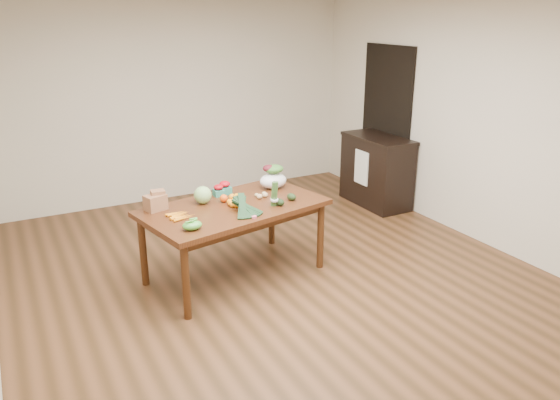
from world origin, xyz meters
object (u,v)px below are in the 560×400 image
dining_table (235,241)px  mandarin_cluster (236,201)px  cabbage (203,195)px  cabinet (377,171)px  salad_bag (273,178)px  asparagus_bundle (274,194)px  kale_bunch (247,207)px  paper_bag (155,201)px

dining_table → mandarin_cluster: 0.42m
cabbage → cabinet: bearing=17.6°
cabbage → dining_table: bearing=-38.0°
dining_table → salad_bag: (0.58, 0.30, 0.49)m
cabbage → asparagus_bundle: 0.70m
cabinet → asparagus_bundle: asparagus_bundle is taller
cabbage → kale_bunch: (0.25, -0.49, -0.01)m
paper_bag → salad_bag: (1.28, 0.07, 0.02)m
cabinet → paper_bag: bearing=-165.3°
dining_table → mandarin_cluster: size_ratio=9.61×
paper_bag → dining_table: bearing=-17.7°
cabinet → paper_bag: cabinet is taller
paper_bag → salad_bag: salad_bag is taller
cabinet → cabbage: size_ratio=5.94×
cabinet → cabbage: 2.96m
cabbage → asparagus_bundle: asparagus_bundle is taller
cabbage → salad_bag: size_ratio=0.58×
cabinet → salad_bag: size_ratio=3.47×
dining_table → paper_bag: paper_bag is taller
mandarin_cluster → dining_table: bearing=121.3°
salad_bag → mandarin_cluster: bearing=-150.8°
kale_bunch → salad_bag: size_ratio=1.36×
dining_table → salad_bag: size_ratio=5.89×
kale_bunch → salad_bag: salad_bag is taller
cabinet → kale_bunch: cabinet is taller
dining_table → kale_bunch: bearing=-100.0°
cabinet → asparagus_bundle: 2.60m
cabbage → kale_bunch: cabbage is taller
dining_table → cabbage: (-0.24, 0.19, 0.46)m
cabinet → asparagus_bundle: (-2.22, -1.28, 0.40)m
cabinet → paper_bag: (-3.26, -0.85, 0.37)m
kale_bunch → asparagus_bundle: asparagus_bundle is taller
paper_bag → cabbage: 0.46m
dining_table → kale_bunch: 0.55m
dining_table → asparagus_bundle: (0.34, -0.21, 0.50)m
asparagus_bundle → salad_bag: asparagus_bundle is taller
cabbage → kale_bunch: size_ratio=0.43×
cabbage → asparagus_bundle: size_ratio=0.69×
asparagus_bundle → mandarin_cluster: bearing=138.9°
dining_table → cabbage: cabbage is taller
paper_bag → mandarin_cluster: 0.75m
paper_bag → asparagus_bundle: asparagus_bundle is taller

